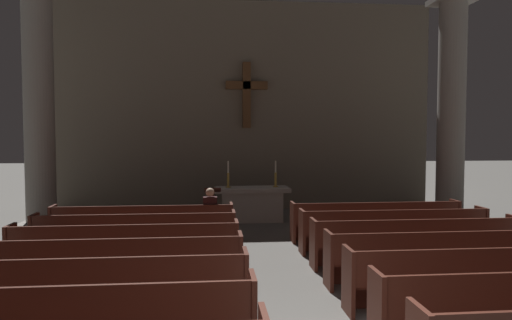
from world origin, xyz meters
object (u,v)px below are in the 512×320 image
(pew_left_row_5, at_px, (126,248))
(altar, at_px, (252,203))
(pew_right_row_6, at_px, (394,230))
(pew_right_row_5, at_px, (416,242))
(pew_right_row_7, at_px, (375,221))
(pew_left_row_7, at_px, (144,225))
(pew_right_row_4, at_px, (445,257))
(lectern, at_px, (213,210))
(pew_left_row_4, at_px, (113,266))
(column_left_second, at_px, (39,112))
(candlestick_left, at_px, (228,179))
(pew_right_row_3, at_px, (484,277))
(pew_left_row_3, at_px, (96,289))
(pew_left_row_6, at_px, (136,235))
(column_right_second, at_px, (451,114))
(candlestick_right, at_px, (276,178))
(lone_worshipper, at_px, (210,214))

(pew_left_row_5, xyz_separation_m, altar, (2.75, 5.04, 0.06))
(pew_left_row_5, bearing_deg, pew_right_row_6, 11.60)
(pew_right_row_5, xyz_separation_m, pew_right_row_7, (0.00, 2.26, 0.00))
(pew_left_row_7, bearing_deg, pew_right_row_4, -31.63)
(pew_left_row_7, height_order, lectern, lectern)
(pew_left_row_4, relative_size, pew_right_row_7, 1.00)
(pew_right_row_4, height_order, column_left_second, column_left_second)
(candlestick_left, bearing_deg, pew_right_row_3, -64.71)
(pew_right_row_6, distance_m, column_left_second, 9.50)
(pew_left_row_3, distance_m, pew_right_row_4, 5.61)
(pew_left_row_6, xyz_separation_m, pew_left_row_7, (0.00, 1.13, 0.00))
(lectern, bearing_deg, altar, 45.96)
(pew_left_row_5, xyz_separation_m, pew_left_row_7, (0.00, 2.26, 0.00))
(pew_left_row_4, xyz_separation_m, pew_right_row_5, (5.50, 1.13, 0.00))
(pew_right_row_5, relative_size, candlestick_left, 5.27)
(pew_left_row_5, xyz_separation_m, column_right_second, (8.50, 4.41, 2.69))
(pew_left_row_6, relative_size, pew_right_row_6, 1.00)
(pew_right_row_6, relative_size, candlestick_right, 5.27)
(pew_left_row_6, height_order, pew_right_row_3, same)
(pew_right_row_7, xyz_separation_m, column_right_second, (3.00, 2.15, 2.69))
(pew_left_row_3, distance_m, candlestick_right, 8.12)
(pew_left_row_7, bearing_deg, altar, 45.37)
(lectern, bearing_deg, candlestick_right, 32.82)
(pew_left_row_6, bearing_deg, column_left_second, 132.50)
(pew_right_row_3, height_order, pew_right_row_4, same)
(column_left_second, xyz_separation_m, candlestick_left, (5.05, 0.64, -1.90))
(pew_left_row_7, relative_size, altar, 1.86)
(candlestick_left, bearing_deg, pew_left_row_5, -112.12)
(pew_right_row_6, bearing_deg, pew_left_row_5, -168.40)
(pew_left_row_5, bearing_deg, pew_left_row_6, 90.00)
(pew_right_row_3, relative_size, lone_worshipper, 3.11)
(pew_right_row_5, height_order, lone_worshipper, lone_worshipper)
(pew_right_row_6, relative_size, candlestick_left, 5.27)
(pew_left_row_5, bearing_deg, pew_right_row_7, 22.32)
(pew_right_row_6, height_order, pew_right_row_7, same)
(pew_right_row_6, relative_size, column_right_second, 0.63)
(lectern, bearing_deg, pew_right_row_7, -22.08)
(pew_right_row_5, distance_m, column_left_second, 9.95)
(pew_left_row_7, distance_m, column_left_second, 4.57)
(pew_left_row_7, height_order, column_right_second, column_right_second)
(pew_left_row_3, bearing_deg, altar, 69.37)
(lone_worshipper, bearing_deg, lectern, 87.68)
(lectern, bearing_deg, pew_right_row_5, -44.51)
(pew_right_row_5, height_order, altar, altar)
(pew_left_row_7, xyz_separation_m, lectern, (1.59, 1.59, 0.07))
(pew_right_row_6, height_order, altar, altar)
(lone_worshipper, bearing_deg, altar, 66.00)
(lectern, bearing_deg, column_left_second, 173.02)
(pew_right_row_3, relative_size, column_left_second, 0.63)
(pew_right_row_3, xyz_separation_m, pew_right_row_4, (0.00, 1.13, 0.00))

